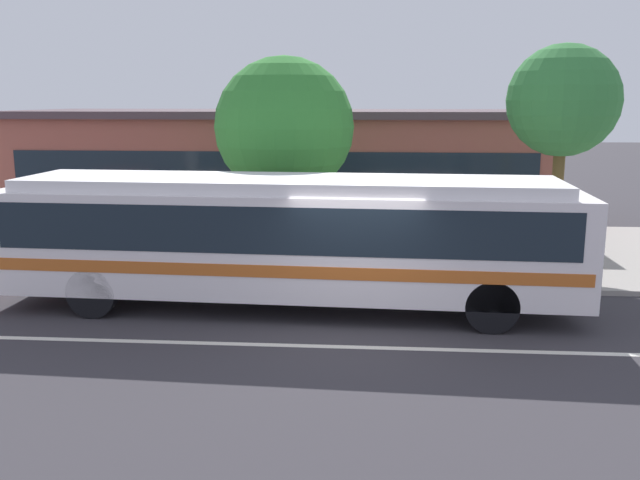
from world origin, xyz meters
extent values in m
plane|color=#363338|center=(0.00, 0.00, 0.00)|extent=(120.00, 120.00, 0.00)
cube|color=#9E9690|center=(0.00, 6.83, 0.06)|extent=(60.00, 8.00, 0.12)
cube|color=silver|center=(0.00, -0.80, 0.00)|extent=(56.00, 0.16, 0.01)
cube|color=white|center=(-1.42, 1.48, 1.45)|extent=(11.86, 3.01, 2.05)
cube|color=white|center=(-1.42, 1.48, 2.60)|extent=(10.91, 2.67, 0.24)
cube|color=#19232D|center=(-1.42, 1.48, 1.86)|extent=(11.16, 3.01, 0.90)
cube|color=#C05C21|center=(-1.42, 1.48, 1.08)|extent=(11.63, 3.03, 0.24)
cube|color=#19232D|center=(4.41, 1.23, 1.86)|extent=(0.21, 2.22, 0.98)
cylinder|color=black|center=(2.62, 2.43, 0.50)|extent=(1.01, 0.32, 1.00)
cylinder|color=black|center=(2.53, 0.19, 0.50)|extent=(1.01, 0.32, 1.00)
cylinder|color=black|center=(-5.14, 2.76, 0.50)|extent=(1.01, 0.32, 1.00)
cylinder|color=black|center=(-5.23, 0.51, 0.50)|extent=(1.01, 0.32, 1.00)
cylinder|color=#272C3E|center=(2.15, 4.35, 0.57)|extent=(0.14, 0.14, 0.89)
cylinder|color=#272C3E|center=(2.29, 4.42, 0.57)|extent=(0.14, 0.14, 0.89)
cylinder|color=purple|center=(2.22, 4.39, 1.32)|extent=(0.45, 0.45, 0.61)
sphere|color=#B4B18A|center=(2.22, 4.39, 1.73)|extent=(0.23, 0.23, 0.23)
cylinder|color=#31282F|center=(-2.10, 4.86, 0.57)|extent=(0.14, 0.14, 0.89)
cylinder|color=#31282F|center=(-1.94, 4.83, 0.57)|extent=(0.14, 0.14, 0.89)
cylinder|color=#CD3F33|center=(-2.02, 4.85, 1.29)|extent=(0.40, 0.40, 0.57)
sphere|color=tan|center=(-2.02, 4.85, 1.68)|extent=(0.21, 0.21, 0.21)
cylinder|color=#705F51|center=(-2.03, 4.45, 0.57)|extent=(0.14, 0.14, 0.90)
cylinder|color=#705F51|center=(-2.04, 4.61, 0.57)|extent=(0.14, 0.14, 0.90)
cylinder|color=#3F67C0|center=(-2.03, 4.53, 1.34)|extent=(0.35, 0.35, 0.64)
sphere|color=tan|center=(-2.03, 4.53, 1.76)|extent=(0.21, 0.21, 0.21)
cylinder|color=gray|center=(3.11, 3.22, 1.29)|extent=(0.08, 0.08, 2.35)
cube|color=yellow|center=(3.11, 3.22, 2.27)|extent=(0.08, 0.44, 0.56)
cylinder|color=brown|center=(-1.98, 5.42, 1.22)|extent=(0.37, 0.37, 2.21)
sphere|color=#327F31|center=(-1.98, 5.42, 3.58)|extent=(3.57, 3.57, 3.57)
cylinder|color=brown|center=(5.00, 5.60, 1.69)|extent=(0.29, 0.29, 3.14)
sphere|color=#347B3B|center=(5.00, 5.60, 4.24)|extent=(2.79, 2.79, 2.79)
cube|color=#954F43|center=(-2.94, 12.28, 1.83)|extent=(18.06, 6.32, 3.66)
cube|color=#19232D|center=(-2.94, 9.10, 2.01)|extent=(16.62, 0.04, 1.32)
cube|color=#48383F|center=(-2.94, 12.28, 3.78)|extent=(18.46, 6.72, 0.24)
camera|label=1|loc=(0.28, -12.17, 4.26)|focal=38.38mm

